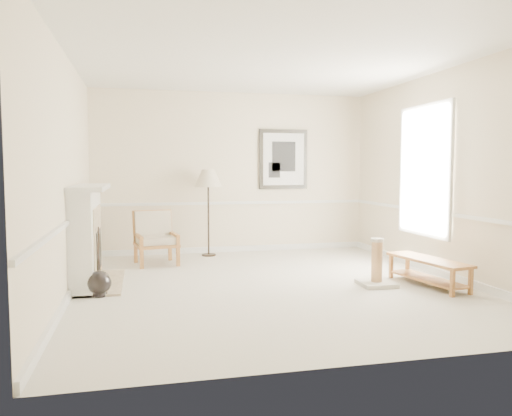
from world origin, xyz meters
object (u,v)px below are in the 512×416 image
Objects in this scene: floor_vase at (99,283)px; scratching_post at (377,271)px; armchair at (155,235)px; bench at (428,268)px; floor_lamp at (208,181)px.

floor_vase reaches higher than scratching_post.
armchair is (0.71, 1.97, 0.30)m from floor_vase.
armchair is at bearing 145.22° from bench.
floor_vase is 3.49m from scratching_post.
armchair reaches higher than scratching_post.
bench is at bearing -49.38° from floor_lamp.
floor_vase is at bearing -123.52° from floor_lamp.
scratching_post is (-0.65, 0.15, -0.04)m from bench.
bench is at bearing -5.59° from floor_vase.
floor_lamp is 2.43× the size of scratching_post.
scratching_post reaches higher than bench.
floor_vase is 4.16m from bench.
bench is at bearing -13.22° from scratching_post.
armchair is 4.17m from bench.
bench is (2.49, -2.90, -1.08)m from floor_lamp.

